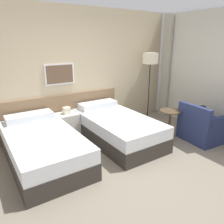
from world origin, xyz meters
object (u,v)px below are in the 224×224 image
Objects in this scene: bed_near_window at (117,128)px; floor_lamp at (150,63)px; armchair at (203,127)px; side_table at (170,118)px; bed_near_door at (43,147)px; nightstand at (68,124)px.

floor_lamp is (1.42, 0.61, 1.20)m from bed_near_window.
bed_near_window is at bearing 62.60° from armchair.
side_table is (1.05, -0.48, 0.14)m from bed_near_window.
armchair is (3.06, -0.98, 0.00)m from bed_near_door.
nightstand is (0.77, 0.77, -0.00)m from bed_near_door.
bed_near_window is 3.14× the size of nightstand.
bed_near_door reaches higher than side_table.
bed_near_door is 3.14× the size of nightstand.
floor_lamp is 2.89× the size of side_table.
floor_lamp is at bearing 11.66° from bed_near_door.
nightstand is at bearing 135.01° from bed_near_window.
bed_near_door is 2.63m from side_table.
bed_near_door is 2.33× the size of armchair.
floor_lamp is (2.19, -0.16, 1.20)m from nightstand.
side_table is (2.59, -0.48, 0.14)m from bed_near_door.
armchair reaches higher than nightstand.
armchair reaches higher than side_table.
nightstand is 2.21m from side_table.
floor_lamp is at bearing 71.31° from side_table.
side_table is 0.68× the size of armchair.
bed_near_window is 1.81m from armchair.
bed_near_window is 3.45× the size of side_table.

